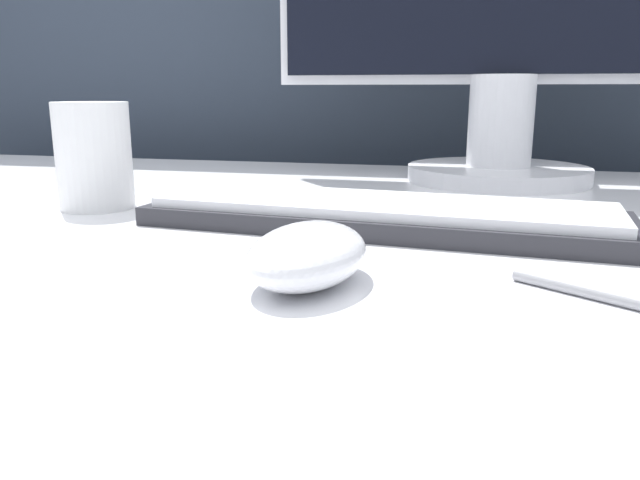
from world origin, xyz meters
TOP-DOWN VIEW (x-y plane):
  - partition_panel at (0.00, 0.56)m, footprint 5.00×0.03m
  - computer_mouse_near at (0.03, -0.20)m, footprint 0.08×0.11m
  - keyboard at (0.05, -0.03)m, footprint 0.42×0.16m
  - mug at (-0.24, -0.01)m, footprint 0.07×0.07m
  - pen at (0.21, -0.20)m, footprint 0.12×0.09m

SIDE VIEW (x-z plane):
  - partition_panel at x=0.00m, z-range 0.00..1.43m
  - pen at x=0.21m, z-range 0.73..0.74m
  - keyboard at x=0.05m, z-range 0.73..0.75m
  - computer_mouse_near at x=0.03m, z-range 0.73..0.76m
  - mug at x=-0.24m, z-range 0.73..0.83m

